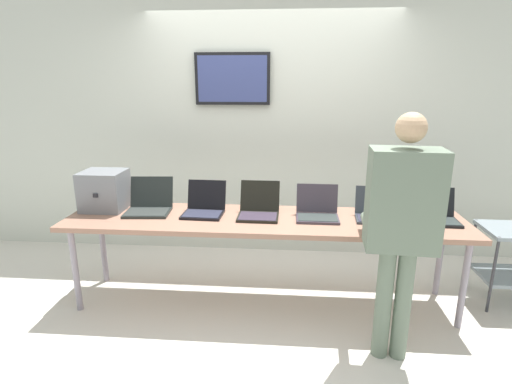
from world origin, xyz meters
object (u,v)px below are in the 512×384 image
laptop_station_2 (259,209)px  person (402,217)px  laptop_station_1 (204,207)px  laptop_station_5 (436,214)px  laptop_station_4 (379,212)px  laptop_station_3 (317,210)px  laptop_station_0 (149,204)px  workbench (264,224)px  equipment_box (104,190)px  coffee_mug (385,227)px

laptop_station_2 → person: bearing=-35.7°
person → laptop_station_1: bearing=153.6°
laptop_station_2 → person: (0.95, -0.68, 0.19)m
laptop_station_5 → laptop_station_4: bearing=178.6°
laptop_station_3 → laptop_station_2: bearing=179.3°
laptop_station_0 → person: size_ratio=0.24×
laptop_station_2 → laptop_station_5: (1.42, -0.01, -0.00)m
laptop_station_0 → laptop_station_1: size_ratio=1.15×
laptop_station_2 → laptop_station_5: bearing=-0.4°
laptop_station_1 → laptop_station_4: (1.43, -0.02, -0.00)m
laptop_station_0 → laptop_station_3: 1.42m
laptop_station_0 → workbench: bearing=-5.6°
workbench → laptop_station_1: 0.53m
laptop_station_0 → laptop_station_5: laptop_station_0 is taller
equipment_box → laptop_station_3: bearing=-2.3°
laptop_station_1 → laptop_station_2: bearing=-2.1°
laptop_station_0 → laptop_station_4: (1.91, -0.03, -0.01)m
equipment_box → laptop_station_5: size_ratio=1.07×
laptop_station_1 → laptop_station_2: laptop_station_2 is taller
laptop_station_1 → coffee_mug: laptop_station_1 is taller
laptop_station_5 → laptop_station_0: bearing=179.0°
workbench → laptop_station_2: laptop_station_2 is taller
laptop_station_3 → laptop_station_5: bearing=-0.2°
laptop_station_3 → coffee_mug: size_ratio=3.64×
laptop_station_4 → laptop_station_5: laptop_station_5 is taller
laptop_station_2 → person: size_ratio=0.22×
coffee_mug → laptop_station_1: bearing=166.8°
laptop_station_0 → laptop_station_2: laptop_station_0 is taller
laptop_station_2 → laptop_station_4: size_ratio=0.94×
laptop_station_5 → equipment_box: bearing=178.4°
laptop_station_4 → laptop_station_5: size_ratio=1.17×
laptop_station_3 → coffee_mug: laptop_station_3 is taller
laptop_station_2 → laptop_station_0: bearing=178.0°
workbench → laptop_station_4: 0.93m
laptop_station_3 → person: (0.48, -0.68, 0.19)m
equipment_box → laptop_station_1: bearing=-3.3°
person → laptop_station_3: bearing=125.0°
laptop_station_3 → laptop_station_5: laptop_station_3 is taller
laptop_station_3 → coffee_mug: (0.47, -0.31, -0.01)m
laptop_station_4 → coffee_mug: laptop_station_4 is taller
workbench → laptop_station_3: laptop_station_3 is taller
equipment_box → laptop_station_3: 1.82m
laptop_station_1 → laptop_station_3: laptop_station_1 is taller
laptop_station_2 → person: person is taller
laptop_station_5 → workbench: bearing=-177.7°
equipment_box → laptop_station_5: 2.76m
laptop_station_1 → coffee_mug: bearing=-13.2°
laptop_station_3 → coffee_mug: bearing=-33.1°
laptop_station_3 → person: person is taller
laptop_station_1 → person: size_ratio=0.21×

